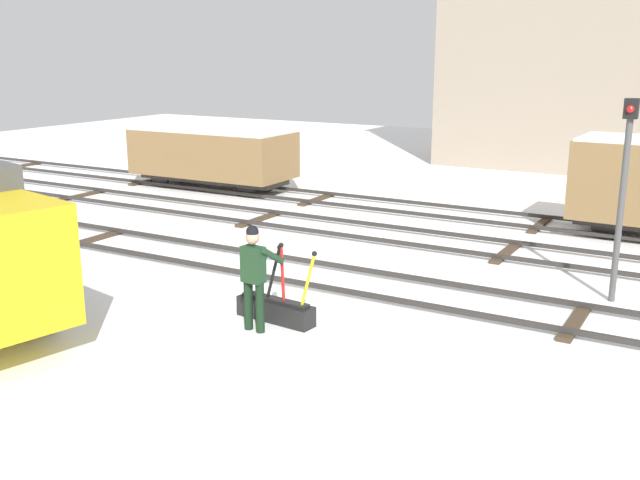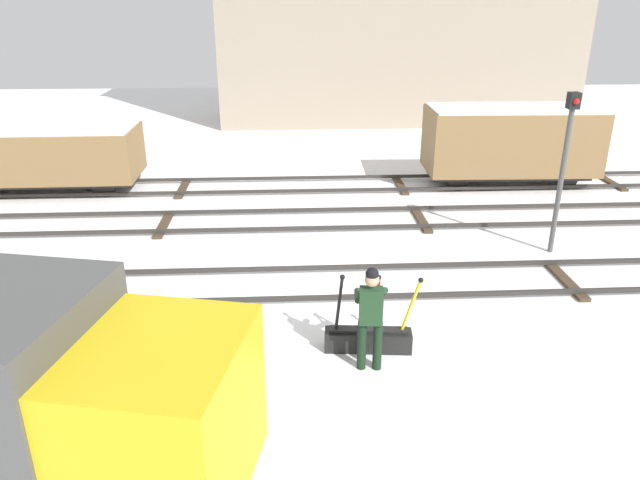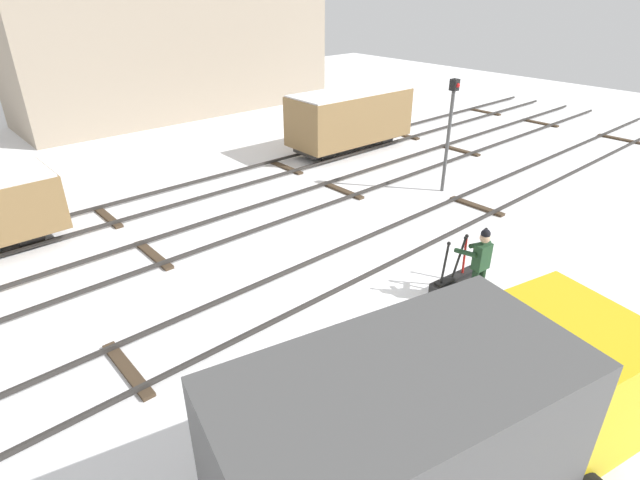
% 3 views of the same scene
% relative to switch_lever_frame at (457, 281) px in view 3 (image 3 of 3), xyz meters
% --- Properties ---
extents(ground_plane, '(60.00, 60.00, 0.00)m').
position_rel_switch_lever_frame_xyz_m(ground_plane, '(-1.22, 2.46, -0.25)').
color(ground_plane, white).
extents(track_main_line, '(44.00, 1.94, 0.18)m').
position_rel_switch_lever_frame_xyz_m(track_main_line, '(-1.22, 2.46, -0.14)').
color(track_main_line, '#2D2B28').
rests_on(track_main_line, ground_plane).
extents(track_siding_near, '(44.00, 1.94, 0.18)m').
position_rel_switch_lever_frame_xyz_m(track_siding_near, '(-1.22, 6.37, -0.14)').
color(track_siding_near, '#2D2B28').
rests_on(track_siding_near, ground_plane).
extents(track_siding_far, '(44.00, 1.94, 0.18)m').
position_rel_switch_lever_frame_xyz_m(track_siding_far, '(-1.22, 9.62, -0.14)').
color(track_siding_far, '#2D2B28').
rests_on(track_siding_far, ground_plane).
extents(switch_lever_frame, '(1.67, 0.50, 1.45)m').
position_rel_switch_lever_frame_xyz_m(switch_lever_frame, '(0.00, 0.00, 0.00)').
color(switch_lever_frame, black).
rests_on(switch_lever_frame, ground_plane).
extents(rail_worker, '(0.58, 0.74, 1.85)m').
position_rel_switch_lever_frame_xyz_m(rail_worker, '(-0.06, -0.55, 0.80)').
color(rail_worker, black).
rests_on(rail_worker, ground_plane).
extents(delivery_truck, '(6.40, 3.45, 2.85)m').
position_rel_switch_lever_frame_xyz_m(delivery_truck, '(-4.98, -3.12, 1.37)').
color(delivery_truck, gold).
rests_on(delivery_truck, ground_plane).
extents(signal_post, '(0.24, 0.32, 3.82)m').
position_rel_switch_lever_frame_xyz_m(signal_post, '(5.00, 4.09, 2.09)').
color(signal_post, '#4C4C4C').
rests_on(signal_post, ground_plane).
extents(freight_car_back_track, '(5.41, 2.34, 2.53)m').
position_rel_switch_lever_frame_xyz_m(freight_car_back_track, '(5.81, 9.62, 1.20)').
color(freight_car_back_track, '#2D2B28').
rests_on(freight_car_back_track, ground_plane).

